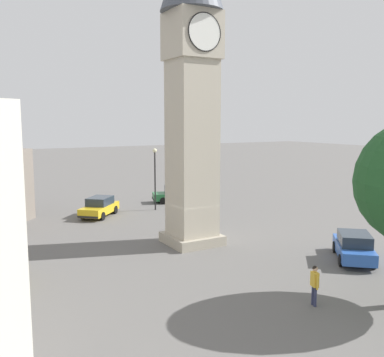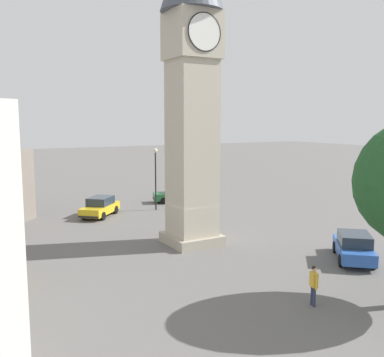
{
  "view_description": "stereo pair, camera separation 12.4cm",
  "coord_description": "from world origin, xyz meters",
  "px_view_note": "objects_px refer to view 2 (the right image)",
  "views": [
    {
      "loc": [
        -12.99,
        -22.51,
        7.51
      ],
      "look_at": [
        0.0,
        0.0,
        4.05
      ],
      "focal_mm": 40.49,
      "sensor_mm": 36.0,
      "label": 1
    },
    {
      "loc": [
        -12.88,
        -22.58,
        7.51
      ],
      "look_at": [
        0.0,
        0.0,
        4.05
      ],
      "focal_mm": 40.49,
      "sensor_mm": 36.0,
      "label": 2
    }
  ],
  "objects_px": {
    "pedestrian": "(314,282)",
    "car_white_side": "(176,194)",
    "car_red_corner": "(100,207)",
    "clock_tower": "(192,52)",
    "car_blue_kerb": "(354,247)",
    "lamp_post": "(156,169)"
  },
  "relations": [
    {
      "from": "pedestrian",
      "to": "car_blue_kerb",
      "type": "bearing_deg",
      "value": 27.1
    },
    {
      "from": "car_blue_kerb",
      "to": "pedestrian",
      "type": "height_order",
      "value": "pedestrian"
    },
    {
      "from": "car_blue_kerb",
      "to": "lamp_post",
      "type": "bearing_deg",
      "value": 101.62
    },
    {
      "from": "car_blue_kerb",
      "to": "car_red_corner",
      "type": "xyz_separation_m",
      "value": [
        -8.49,
        17.53,
        0.0
      ]
    },
    {
      "from": "car_white_side",
      "to": "lamp_post",
      "type": "bearing_deg",
      "value": -144.1
    },
    {
      "from": "car_blue_kerb",
      "to": "car_red_corner",
      "type": "bearing_deg",
      "value": 115.85
    },
    {
      "from": "clock_tower",
      "to": "car_blue_kerb",
      "type": "distance_m",
      "value": 14.27
    },
    {
      "from": "car_red_corner",
      "to": "car_white_side",
      "type": "relative_size",
      "value": 0.94
    },
    {
      "from": "clock_tower",
      "to": "lamp_post",
      "type": "height_order",
      "value": "clock_tower"
    },
    {
      "from": "car_white_side",
      "to": "car_blue_kerb",
      "type": "bearing_deg",
      "value": -88.64
    },
    {
      "from": "lamp_post",
      "to": "car_white_side",
      "type": "bearing_deg",
      "value": 35.9
    },
    {
      "from": "car_red_corner",
      "to": "pedestrian",
      "type": "height_order",
      "value": "pedestrian"
    },
    {
      "from": "clock_tower",
      "to": "pedestrian",
      "type": "relative_size",
      "value": 11.67
    },
    {
      "from": "car_white_side",
      "to": "lamp_post",
      "type": "height_order",
      "value": "lamp_post"
    },
    {
      "from": "car_red_corner",
      "to": "car_white_side",
      "type": "distance_m",
      "value": 8.34
    },
    {
      "from": "pedestrian",
      "to": "lamp_post",
      "type": "distance_m",
      "value": 21.03
    },
    {
      "from": "pedestrian",
      "to": "car_red_corner",
      "type": "bearing_deg",
      "value": 96.35
    },
    {
      "from": "pedestrian",
      "to": "car_white_side",
      "type": "bearing_deg",
      "value": 76.03
    },
    {
      "from": "car_blue_kerb",
      "to": "lamp_post",
      "type": "distance_m",
      "value": 18.12
    },
    {
      "from": "clock_tower",
      "to": "pedestrian",
      "type": "distance_m",
      "value": 14.77
    },
    {
      "from": "car_white_side",
      "to": "pedestrian",
      "type": "relative_size",
      "value": 2.63
    },
    {
      "from": "car_red_corner",
      "to": "pedestrian",
      "type": "xyz_separation_m",
      "value": [
        2.3,
        -20.7,
        0.25
      ]
    }
  ]
}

